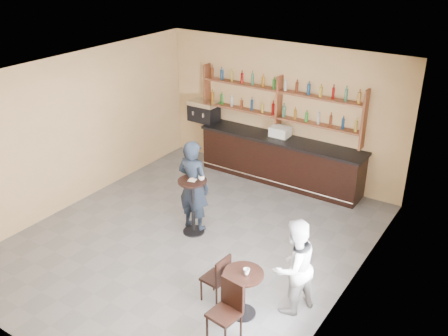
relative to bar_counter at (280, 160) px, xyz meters
The scene contains 23 objects.
floor 3.20m from the bar_counter, 94.00° to the right, with size 7.00×7.00×0.00m, color slate.
ceiling 4.13m from the bar_counter, 94.00° to the right, with size 7.00×7.00×0.00m, color white.
wall_back 1.14m from the bar_counter, 122.18° to the left, with size 7.00×7.00×0.00m, color tan.
wall_front 6.74m from the bar_counter, 91.90° to the right, with size 7.00×7.00×0.00m, color tan.
wall_left 4.63m from the bar_counter, 135.63° to the right, with size 7.00×7.00×0.00m, color tan.
wall_right 4.33m from the bar_counter, 48.57° to the right, with size 7.00×7.00×0.00m, color tan.
window_pane 5.29m from the bar_counter, 57.48° to the right, with size 2.00×2.00×0.00m, color white.
window_frame 5.28m from the bar_counter, 57.53° to the right, with size 0.04×1.70×2.10m, color black, non-canonical shape.
shelf_unit 1.31m from the bar_counter, 135.03° to the left, with size 4.00×0.26×1.40m, color brown, non-canonical shape.
liquor_bottles 1.47m from the bar_counter, 135.03° to the left, with size 3.68×0.10×1.00m, color #8C5919, non-canonical shape.
bar_counter is the anchor object (origin of this frame).
espresso_machine 2.31m from the bar_counter, behind, with size 0.71×0.46×0.51m, color black, non-canonical shape.
pastry_case 0.68m from the bar_counter, behind, with size 0.45×0.36×0.27m, color silver, non-canonical shape.
pedestal_table 2.95m from the bar_counter, 96.83° to the right, with size 0.55×0.55×1.14m, color black, non-canonical shape.
napkin 3.01m from the bar_counter, 96.83° to the right, with size 0.14×0.14×0.00m, color white.
donut 3.03m from the bar_counter, 96.62° to the right, with size 0.11×0.11×0.04m, color #BA7144.
cup_pedestal 2.91m from the bar_counter, 94.26° to the right, with size 0.12×0.12×0.10m, color white.
man_main 2.84m from the bar_counter, 99.06° to the right, with size 0.68×0.45×1.86m, color black.
cafe_table 4.70m from the bar_counter, 69.11° to the right, with size 0.61×0.61×0.77m, color black, non-canonical shape.
cup_cafe 4.73m from the bar_counter, 68.54° to the right, with size 0.10×0.10×0.09m, color white.
chair_west 4.49m from the bar_counter, 75.46° to the right, with size 0.37×0.37×0.85m, color black, non-canonical shape.
chair_south 5.28m from the bar_counter, 70.93° to the right, with size 0.40×0.40×0.94m, color black, non-canonical shape.
patron_second 4.47m from the bar_counter, 59.94° to the right, with size 0.76×0.60×1.57m, color #A6A7AC.
Camera 1 is at (4.97, -6.42, 5.32)m, focal length 40.00 mm.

